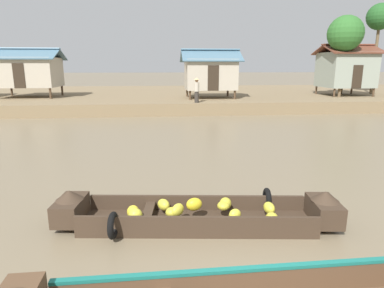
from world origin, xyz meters
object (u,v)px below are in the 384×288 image
(palm_tree_near, at_px, (345,34))
(stilt_house_mid_right, at_px, (210,73))
(stilt_house_right, at_px, (346,69))
(palm_tree_mid, at_px, (347,37))
(palm_tree_far, at_px, (380,18))
(vendor_person, at_px, (197,89))
(banana_boat, at_px, (197,214))
(stilt_house_mid_left, at_px, (28,71))

(palm_tree_near, bearing_deg, stilt_house_mid_right, 178.61)
(stilt_house_mid_right, height_order, stilt_house_right, stilt_house_right)
(palm_tree_mid, xyz_separation_m, palm_tree_far, (3.17, 0.65, 1.64))
(palm_tree_mid, height_order, vendor_person, palm_tree_mid)
(palm_tree_mid, bearing_deg, palm_tree_far, 11.60)
(banana_boat, xyz_separation_m, palm_tree_mid, (14.86, 21.10, 5.29))
(banana_boat, relative_size, vendor_person, 3.52)
(palm_tree_mid, xyz_separation_m, vendor_person, (-13.10, -5.19, -3.80))
(stilt_house_mid_left, xyz_separation_m, palm_tree_far, (28.94, 0.57, 4.37))
(vendor_person, bearing_deg, stilt_house_mid_right, 67.23)
(palm_tree_mid, relative_size, vendor_person, 3.53)
(banana_boat, bearing_deg, stilt_house_mid_left, 117.28)
(stilt_house_mid_left, height_order, vendor_person, stilt_house_mid_left)
(vendor_person, bearing_deg, banana_boat, -96.30)
(banana_boat, height_order, palm_tree_near, palm_tree_near)
(stilt_house_mid_left, bearing_deg, vendor_person, -22.57)
(stilt_house_mid_right, height_order, palm_tree_mid, palm_tree_mid)
(stilt_house_mid_right, distance_m, vendor_person, 3.75)
(stilt_house_mid_right, bearing_deg, palm_tree_near, -1.39)
(stilt_house_mid_right, relative_size, palm_tree_near, 0.72)
(banana_boat, distance_m, stilt_house_right, 25.30)
(palm_tree_near, bearing_deg, stilt_house_mid_left, 174.93)
(palm_tree_far, height_order, vendor_person, palm_tree_far)
(stilt_house_mid_right, xyz_separation_m, palm_tree_mid, (11.70, 1.84, 2.87))
(palm_tree_far, bearing_deg, vendor_person, -160.25)
(stilt_house_mid_right, bearing_deg, stilt_house_right, 5.78)
(banana_boat, distance_m, stilt_house_mid_left, 23.96)
(palm_tree_near, distance_m, vendor_person, 12.79)
(stilt_house_mid_left, height_order, palm_tree_near, palm_tree_near)
(stilt_house_mid_left, xyz_separation_m, palm_tree_near, (24.46, -2.17, 2.80))
(banana_boat, xyz_separation_m, stilt_house_mid_right, (3.16, 19.25, 2.42))
(stilt_house_right, distance_m, palm_tree_mid, 2.67)
(palm_tree_far, relative_size, vendor_person, 4.56)
(palm_tree_near, height_order, palm_tree_mid, palm_tree_near)
(stilt_house_mid_left, relative_size, palm_tree_mid, 0.88)
(banana_boat, height_order, palm_tree_mid, palm_tree_mid)
(stilt_house_mid_left, height_order, palm_tree_far, palm_tree_far)
(banana_boat, xyz_separation_m, palm_tree_far, (18.03, 21.75, 6.93))
(stilt_house_mid_left, relative_size, vendor_person, 3.11)
(vendor_person, bearing_deg, palm_tree_mid, 21.62)
(palm_tree_mid, relative_size, palm_tree_far, 0.77)
(stilt_house_right, xyz_separation_m, palm_tree_far, (3.33, 1.33, 4.21))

